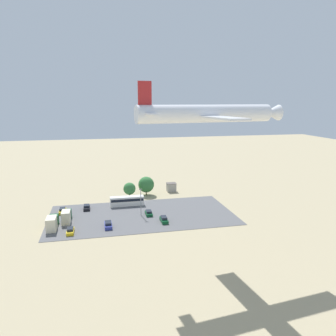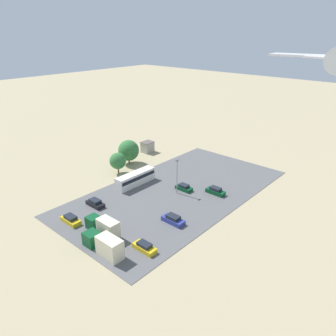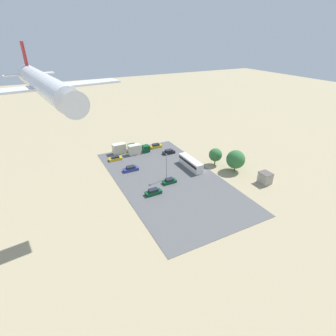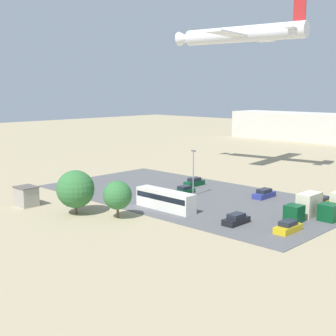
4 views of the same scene
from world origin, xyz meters
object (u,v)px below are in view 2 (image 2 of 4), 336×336
(parked_car_0, at_px, (144,247))
(parked_truck_1, at_px, (105,245))
(parked_truck_0, at_px, (104,227))
(parked_car_2, at_px, (215,191))
(parked_car_3, at_px, (71,220))
(bus, at_px, (135,178))
(shed_building, at_px, (147,147))
(parked_car_4, at_px, (95,203))
(parked_car_1, at_px, (184,188))
(parked_car_5, at_px, (173,220))

(parked_car_0, distance_m, parked_truck_1, 6.76)
(parked_truck_0, bearing_deg, parked_car_2, -12.94)
(parked_car_3, distance_m, parked_truck_1, 12.67)
(bus, xyz_separation_m, parked_car_0, (16.69, 19.96, -1.06))
(shed_building, distance_m, parked_truck_1, 49.69)
(parked_car_2, bearing_deg, parked_car_4, -36.51)
(parked_truck_0, xyz_separation_m, parked_truck_1, (3.36, 4.42, 0.01))
(parked_car_0, xyz_separation_m, parked_truck_1, (4.98, -4.46, 1.02))
(parked_car_3, xyz_separation_m, parked_truck_0, (-1.86, 8.13, 0.98))
(parked_car_0, relative_size, parked_truck_1, 0.52)
(parked_car_2, distance_m, parked_car_3, 32.39)
(parked_car_2, distance_m, parked_car_4, 27.13)
(parked_car_1, height_order, parked_car_2, parked_car_2)
(parked_car_1, distance_m, parked_truck_1, 27.65)
(shed_building, height_order, parked_car_3, shed_building)
(parked_truck_0, distance_m, parked_truck_1, 5.55)
(parked_car_3, height_order, parked_truck_1, parked_truck_1)
(parked_car_2, xyz_separation_m, parked_truck_1, (30.53, -1.82, 0.96))
(parked_car_1, xyz_separation_m, parked_truck_0, (23.85, 0.40, 1.03))
(parked_car_0, xyz_separation_m, parked_truck_0, (1.62, -8.88, 1.01))
(parked_car_3, xyz_separation_m, parked_car_5, (-13.33, 15.03, 0.02))
(bus, distance_m, parked_truck_0, 21.40)
(parked_car_1, height_order, parked_car_5, parked_car_5)
(parked_car_3, bearing_deg, parked_car_2, 153.66)
(parked_car_1, relative_size, parked_car_3, 0.89)
(parked_car_2, bearing_deg, parked_car_1, -63.47)
(parked_car_0, relative_size, parked_car_5, 0.94)
(parked_car_5, bearing_deg, parked_car_4, -70.03)
(shed_building, height_order, parked_car_1, shed_building)
(parked_car_0, height_order, parked_car_4, parked_car_4)
(parked_car_4, relative_size, parked_car_5, 0.92)
(parked_car_0, distance_m, parked_car_2, 25.69)
(parked_car_2, bearing_deg, shed_building, -106.67)
(bus, xyz_separation_m, parked_truck_0, (18.31, 11.07, -0.05))
(bus, distance_m, parked_car_2, 19.48)
(parked_car_4, bearing_deg, parked_car_2, -36.51)
(parked_car_4, bearing_deg, parked_car_3, -166.19)
(bus, bearing_deg, parked_car_2, 27.09)
(bus, height_order, parked_car_2, bus)
(parked_car_2, relative_size, parked_truck_1, 0.53)
(shed_building, relative_size, parked_car_0, 0.81)
(bus, height_order, parked_car_5, bus)
(parked_car_4, xyz_separation_m, parked_truck_0, (5.36, 9.90, 0.98))
(parked_truck_0, bearing_deg, bus, 31.16)
(bus, bearing_deg, parked_truck_0, -58.84)
(shed_building, bearing_deg, parked_car_3, 23.89)
(parked_car_1, xyz_separation_m, parked_car_4, (18.49, -9.50, 0.04))
(parked_car_2, bearing_deg, parked_truck_1, -3.42)
(bus, height_order, parked_car_1, bus)
(parked_car_2, bearing_deg, bus, -62.91)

